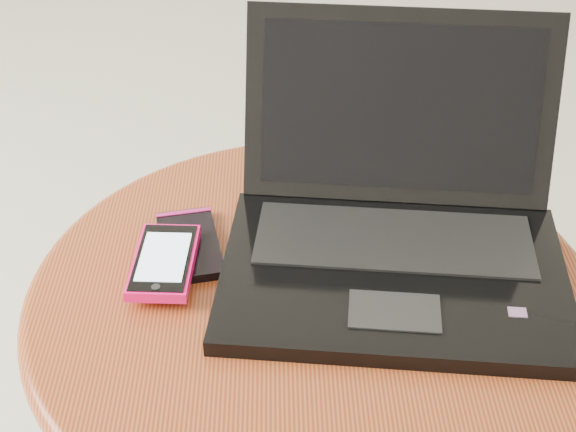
{
  "coord_description": "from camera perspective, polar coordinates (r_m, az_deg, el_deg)",
  "views": [
    {
      "loc": [
        -0.09,
        -0.56,
        1.01
      ],
      "look_at": [
        -0.08,
        0.12,
        0.52
      ],
      "focal_mm": 52.76,
      "sensor_mm": 36.0,
      "label": 1
    }
  ],
  "objects": [
    {
      "name": "laptop",
      "position": [
        0.86,
        7.24,
        -0.57
      ],
      "size": [
        0.37,
        0.35,
        0.21
      ],
      "color": "black",
      "rests_on": "table"
    },
    {
      "name": "phone_pink",
      "position": [
        0.85,
        -8.35,
        -3.05
      ],
      "size": [
        0.07,
        0.11,
        0.01
      ],
      "color": "#F50D61",
      "rests_on": "phone_black"
    },
    {
      "name": "phone_black",
      "position": [
        0.89,
        -6.66,
        -1.93
      ],
      "size": [
        0.08,
        0.12,
        0.01
      ],
      "color": "black",
      "rests_on": "table"
    },
    {
      "name": "table",
      "position": [
        0.91,
        1.62,
        -9.42
      ],
      "size": [
        0.57,
        0.57,
        0.46
      ],
      "color": "#4D2412",
      "rests_on": "ground"
    }
  ]
}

